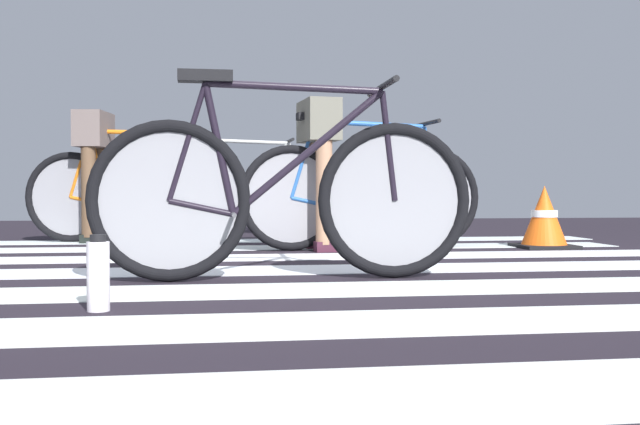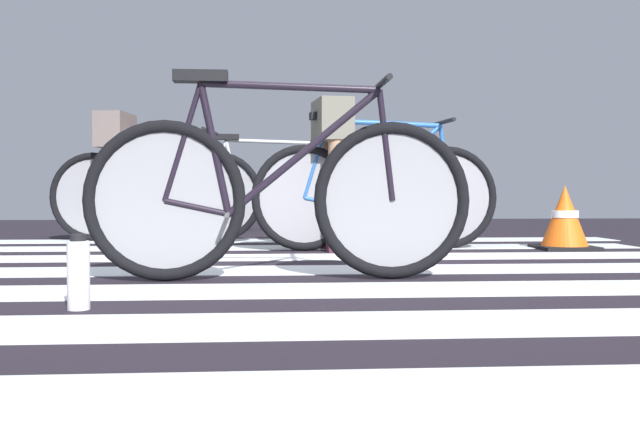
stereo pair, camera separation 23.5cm
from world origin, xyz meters
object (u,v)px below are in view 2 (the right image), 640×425
bicycle_3_of_4 (154,193)px  cyclist_2_of_4 (333,153)px  bicycle_1_of_4 (279,194)px  cyclist_3_of_4 (116,159)px  water_bottle (78,274)px  bicycle_2_of_4 (377,194)px  bicycle_4_of_4 (264,193)px  traffic_cone (565,219)px

bicycle_3_of_4 → cyclist_2_of_4: bearing=-28.2°
bicycle_1_of_4 → bicycle_3_of_4: (-0.96, 2.63, 0.00)m
cyclist_2_of_4 → bicycle_3_of_4: bearing=137.0°
cyclist_3_of_4 → water_bottle: cyclist_3_of_4 is taller
bicycle_2_of_4 → water_bottle: size_ratio=6.78×
bicycle_4_of_4 → cyclist_2_of_4: bearing=-78.5°
bicycle_3_of_4 → cyclist_3_of_4: bearing=-180.0°
bicycle_3_of_4 → cyclist_3_of_4: size_ratio=1.68×
bicycle_1_of_4 → cyclist_3_of_4: size_ratio=1.69×
bicycle_2_of_4 → bicycle_4_of_4: size_ratio=1.00×
bicycle_2_of_4 → bicycle_3_of_4: bearing=143.4°
bicycle_4_of_4 → traffic_cone: (2.10, -1.89, -0.18)m
bicycle_2_of_4 → bicycle_1_of_4: bearing=-119.2°
bicycle_2_of_4 → bicycle_3_of_4: (-1.65, 0.95, 0.00)m
bicycle_1_of_4 → bicycle_4_of_4: size_ratio=1.00×
bicycle_2_of_4 → water_bottle: bicycle_2_of_4 is taller
bicycle_2_of_4 → cyclist_3_of_4: 2.22m
bicycle_4_of_4 → traffic_cone: size_ratio=3.92×
traffic_cone → bicycle_2_of_4: bearing=178.8°
bicycle_3_of_4 → bicycle_2_of_4: bearing=-21.8°
cyclist_2_of_4 → bicycle_4_of_4: size_ratio=0.59×
bicycle_1_of_4 → traffic_cone: (2.01, 1.65, -0.18)m
bicycle_2_of_4 → water_bottle: bearing=-126.1°
bicycle_4_of_4 → traffic_cone: bearing=-44.7°
cyclist_3_of_4 → traffic_cone: cyclist_3_of_4 is taller
traffic_cone → bicycle_1_of_4: bearing=-140.6°
bicycle_1_of_4 → bicycle_4_of_4: (-0.09, 3.55, 0.00)m
cyclist_2_of_4 → traffic_cone: 1.68m
water_bottle → traffic_cone: traffic_cone is taller
bicycle_1_of_4 → bicycle_4_of_4: 3.55m
bicycle_1_of_4 → bicycle_4_of_4: bearing=90.7°
cyclist_3_of_4 → water_bottle: (0.58, -3.45, -0.54)m
cyclist_3_of_4 → bicycle_4_of_4: (1.17, 0.87, -0.28)m
bicycle_1_of_4 → cyclist_2_of_4: size_ratio=1.70×
cyclist_3_of_4 → bicycle_4_of_4: size_ratio=0.59×
cyclist_2_of_4 → water_bottle: (-1.08, -2.42, -0.54)m
bicycle_1_of_4 → bicycle_2_of_4: 1.82m
cyclist_2_of_4 → bicycle_4_of_4: cyclist_2_of_4 is taller
bicycle_1_of_4 → water_bottle: bicycle_1_of_4 is taller
water_bottle → bicycle_2_of_4: bearing=60.6°
bicycle_2_of_4 → traffic_cone: size_ratio=3.90×
traffic_cone → bicycle_3_of_4: bearing=161.7°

